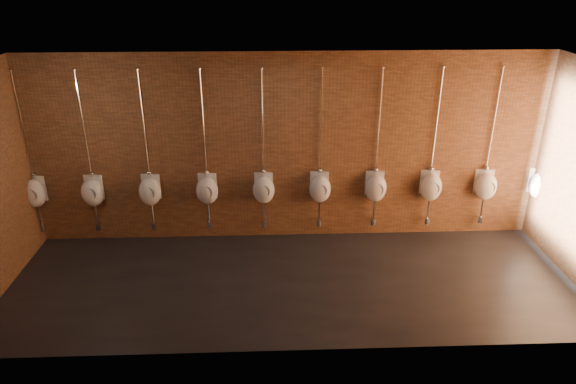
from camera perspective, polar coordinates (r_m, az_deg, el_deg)
name	(u,v)px	position (r m, az deg, el deg)	size (l,w,h in m)	color
ground	(292,282)	(7.91, 0.47, -9.98)	(8.50, 8.50, 0.00)	black
room_shell	(293,158)	(6.98, 0.53, 3.82)	(8.54, 3.04, 3.22)	black
urinal_0	(35,193)	(9.48, -26.34, -0.05)	(0.42, 0.38, 2.72)	white
urinal_1	(93,192)	(9.13, -20.89, 0.04)	(0.42, 0.38, 2.72)	white
urinal_2	(150,191)	(8.87, -15.08, 0.14)	(0.42, 0.38, 2.72)	white
urinal_3	(207,190)	(8.71, -8.98, 0.25)	(0.42, 0.38, 2.72)	white
urinal_4	(264,189)	(8.64, -2.72, 0.35)	(0.42, 0.38, 2.72)	white
urinal_5	(320,188)	(8.69, 3.56, 0.45)	(0.42, 0.38, 2.72)	white
urinal_6	(376,187)	(8.83, 9.70, 0.55)	(0.42, 0.38, 2.72)	white
urinal_7	(431,186)	(9.07, 15.58, 0.63)	(0.42, 0.38, 2.72)	white
urinal_8	(486,185)	(9.40, 21.10, 0.70)	(0.42, 0.38, 2.72)	white
urinal_9	(540,184)	(9.82, 26.20, 0.76)	(0.42, 0.38, 2.72)	white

